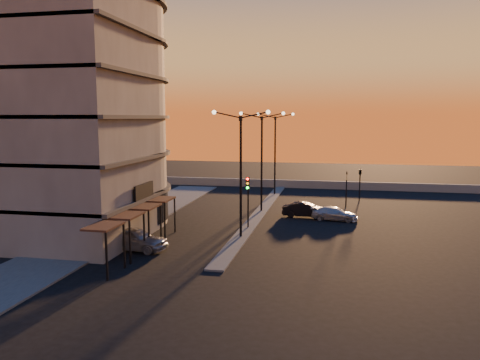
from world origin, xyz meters
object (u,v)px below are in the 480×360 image
traffic_light_main (248,194)px  car_wagon (335,214)px  streetlamp_mid (262,154)px  car_hatchback (134,239)px  car_sedan (305,210)px

traffic_light_main → car_wagon: 8.65m
streetlamp_mid → car_hatchback: 16.72m
car_hatchback → car_wagon: (13.39, 12.22, -0.21)m
car_sedan → traffic_light_main: bearing=143.3°
car_hatchback → car_wagon: size_ratio=1.15×
traffic_light_main → car_wagon: size_ratio=1.06×
traffic_light_main → car_hatchback: traffic_light_main is taller
streetlamp_mid → car_wagon: streetlamp_mid is taller
traffic_light_main → car_wagon: (6.89, 4.71, -2.30)m
car_sedan → car_wagon: 2.72m
traffic_light_main → car_sedan: bearing=52.1°
car_hatchback → car_sedan: size_ratio=1.13×
streetlamp_mid → traffic_light_main: bearing=-90.0°
traffic_light_main → car_hatchback: bearing=-130.9°
car_sedan → car_wagon: size_ratio=1.02×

